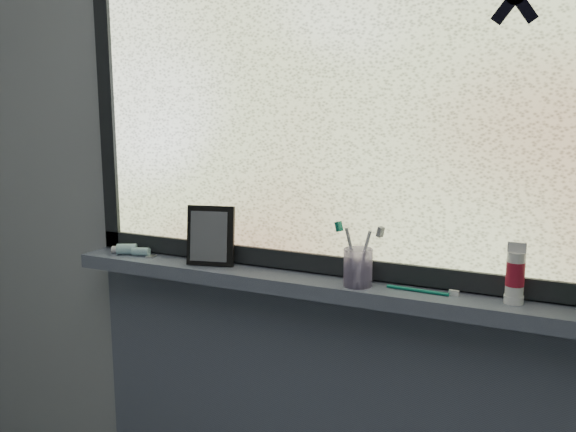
# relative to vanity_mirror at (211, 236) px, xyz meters

# --- Properties ---
(wall_back) EXTENTS (3.00, 0.01, 2.50)m
(wall_back) POSITION_rel_vanity_mirror_xyz_m (0.38, 0.08, 0.14)
(wall_back) COLOR #9EA3A8
(wall_back) RESTS_ON ground
(windowsill) EXTENTS (1.62, 0.14, 0.04)m
(windowsill) POSITION_rel_vanity_mirror_xyz_m (0.38, 0.00, -0.11)
(windowsill) COLOR slate
(windowsill) RESTS_ON wall_back
(window_pane) EXTENTS (1.50, 0.01, 1.00)m
(window_pane) POSITION_rel_vanity_mirror_xyz_m (0.38, 0.05, 0.42)
(window_pane) COLOR silver
(window_pane) RESTS_ON wall_back
(frame_bottom) EXTENTS (1.60, 0.03, 0.05)m
(frame_bottom) POSITION_rel_vanity_mirror_xyz_m (0.38, 0.05, -0.06)
(frame_bottom) COLOR black
(frame_bottom) RESTS_ON windowsill
(frame_left) EXTENTS (0.05, 0.03, 1.10)m
(frame_left) POSITION_rel_vanity_mirror_xyz_m (-0.39, 0.05, 0.42)
(frame_left) COLOR black
(frame_left) RESTS_ON wall_back
(vanity_mirror) EXTENTS (0.15, 0.10, 0.17)m
(vanity_mirror) POSITION_rel_vanity_mirror_xyz_m (0.00, 0.00, 0.00)
(vanity_mirror) COLOR black
(vanity_mirror) RESTS_ON windowsill
(toothpaste_tube) EXTENTS (0.19, 0.11, 0.03)m
(toothpaste_tube) POSITION_rel_vanity_mirror_xyz_m (-0.28, -0.01, -0.07)
(toothpaste_tube) COLOR white
(toothpaste_tube) RESTS_ON windowsill
(toothbrush_cup) EXTENTS (0.09, 0.09, 0.10)m
(toothbrush_cup) POSITION_rel_vanity_mirror_xyz_m (0.45, -0.02, -0.04)
(toothbrush_cup) COLOR #BAA5DB
(toothbrush_cup) RESTS_ON windowsill
(toothbrush_lying) EXTENTS (0.19, 0.03, 0.01)m
(toothbrush_lying) POSITION_rel_vanity_mirror_xyz_m (0.60, -0.00, -0.08)
(toothbrush_lying) COLOR #0C745B
(toothbrush_lying) RESTS_ON windowsill
(cream_tube) EXTENTS (0.06, 0.06, 0.10)m
(cream_tube) POSITION_rel_vanity_mirror_xyz_m (0.83, 0.01, -0.01)
(cream_tube) COLOR silver
(cream_tube) RESTS_ON windowsill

